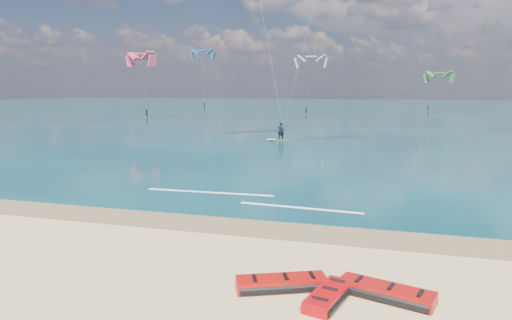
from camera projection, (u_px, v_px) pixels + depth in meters
The scene contains 9 objects.
ground at pixel (320, 134), 53.85m from camera, with size 320.00×320.00×0.00m, color tan.
wet_sand_strip at pixel (198, 223), 18.67m from camera, with size 320.00×2.40×0.01m, color brown.
sea at pixel (355, 109), 114.70m from camera, with size 320.00×200.00×0.04m, color #092936.
packed_kite_left at pixel (281, 289), 12.55m from camera, with size 2.67×1.06×0.39m, color #B30F09, non-canonical shape.
packed_kite_mid at pixel (385, 298), 12.01m from camera, with size 2.68×1.07×0.39m, color #AD0F0C, non-canonical shape.
packed_kite_right at pixel (328, 302), 11.80m from camera, with size 2.10×0.99×0.36m, color #BA080B, non-canonical shape.
kitesurfer_main at pixel (285, 39), 42.77m from camera, with size 8.55×9.47×19.19m.
shoreline_foam at pixel (248, 199), 22.51m from camera, with size 11.47×2.37×0.01m.
distant_kites at pixel (313, 85), 91.18m from camera, with size 81.41×38.96×14.60m.
Camera 1 is at (7.16, -13.72, 5.48)m, focal length 32.00 mm.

